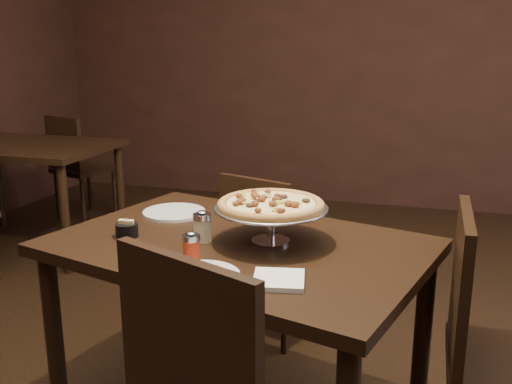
# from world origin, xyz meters

# --- Properties ---
(room) EXTENTS (6.04, 7.04, 2.84)m
(room) POSITION_xyz_m (0.06, 0.03, 1.40)
(room) COLOR black
(room) RESTS_ON ground
(dining_table) EXTENTS (1.44, 1.14, 0.79)m
(dining_table) POSITION_xyz_m (-0.06, 0.03, 0.69)
(dining_table) COLOR black
(dining_table) RESTS_ON ground
(background_table) EXTENTS (1.23, 0.82, 0.77)m
(background_table) POSITION_xyz_m (-2.20, 1.59, 0.67)
(background_table) COLOR black
(background_table) RESTS_ON ground
(pizza_stand) EXTENTS (0.40, 0.40, 0.16)m
(pizza_stand) POSITION_xyz_m (0.05, 0.05, 0.92)
(pizza_stand) COLOR #BABAC1
(pizza_stand) RESTS_ON dining_table
(parmesan_shaker) EXTENTS (0.06, 0.06, 0.11)m
(parmesan_shaker) POSITION_xyz_m (-0.18, -0.01, 0.84)
(parmesan_shaker) COLOR #F7EBC0
(parmesan_shaker) RESTS_ON dining_table
(pepper_flake_shaker) EXTENTS (0.06, 0.06, 0.10)m
(pepper_flake_shaker) POSITION_xyz_m (-0.14, -0.20, 0.84)
(pepper_flake_shaker) COLOR maroon
(pepper_flake_shaker) RESTS_ON dining_table
(packet_caddy) EXTENTS (0.08, 0.08, 0.06)m
(packet_caddy) POSITION_xyz_m (-0.46, -0.04, 0.82)
(packet_caddy) COLOR black
(packet_caddy) RESTS_ON dining_table
(napkin_stack) EXTENTS (0.17, 0.17, 0.02)m
(napkin_stack) POSITION_xyz_m (0.16, -0.27, 0.80)
(napkin_stack) COLOR white
(napkin_stack) RESTS_ON dining_table
(plate_left) EXTENTS (0.25, 0.25, 0.01)m
(plate_left) POSITION_xyz_m (-0.42, 0.27, 0.80)
(plate_left) COLOR silver
(plate_left) RESTS_ON dining_table
(plate_near) EXTENTS (0.23, 0.23, 0.01)m
(plate_near) POSITION_xyz_m (-0.07, -0.31, 0.80)
(plate_near) COLOR silver
(plate_near) RESTS_ON dining_table
(serving_spatula) EXTENTS (0.17, 0.17, 0.03)m
(serving_spatula) POSITION_xyz_m (0.14, -0.06, 0.92)
(serving_spatula) COLOR #BABAC1
(serving_spatula) RESTS_ON pizza_stand
(chair_far) EXTENTS (0.50, 0.50, 0.85)m
(chair_far) POSITION_xyz_m (-0.17, 0.81, 0.47)
(chair_far) COLOR black
(chair_far) RESTS_ON ground
(chair_side) EXTENTS (0.45, 0.45, 0.96)m
(chair_side) POSITION_xyz_m (0.80, 0.02, 0.52)
(chair_side) COLOR black
(chair_side) RESTS_ON ground
(bg_chair_far) EXTENTS (0.53, 0.53, 0.89)m
(bg_chair_far) POSITION_xyz_m (-2.24, 2.28, 0.49)
(bg_chair_far) COLOR black
(bg_chair_far) RESTS_ON ground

